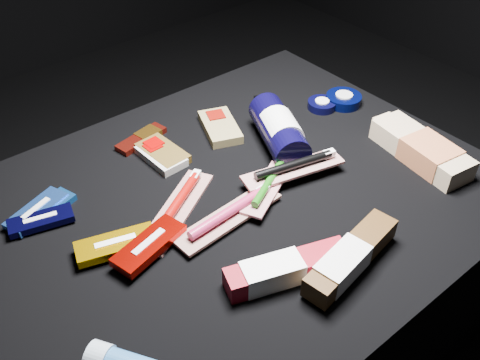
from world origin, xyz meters
TOP-DOWN VIEW (x-y plane):
  - ground at (0.00, 0.00)m, footprint 3.00×3.00m
  - cloth_table at (0.00, 0.00)m, footprint 0.98×0.78m
  - luna_bar_0 at (-0.31, 0.18)m, footprint 0.12×0.08m
  - luna_bar_1 at (-0.32, 0.19)m, footprint 0.13×0.09m
  - luna_bar_2 at (-0.33, 0.16)m, footprint 0.12×0.07m
  - luna_bar_3 at (-0.25, 0.02)m, footprint 0.14×0.09m
  - luna_bar_4 at (-0.21, -0.02)m, footprint 0.14×0.08m
  - clif_bar_0 at (-0.05, 0.19)m, footprint 0.07×0.12m
  - clif_bar_1 at (-0.05, 0.19)m, footprint 0.06×0.11m
  - clif_bar_2 at (0.11, 0.19)m, footprint 0.11×0.14m
  - power_bar at (-0.05, 0.27)m, footprint 0.12×0.06m
  - lotion_bottle at (0.17, 0.07)m, footprint 0.15×0.24m
  - cream_tin_upper at (0.35, 0.11)m, footprint 0.07×0.07m
  - cream_tin_lower at (0.40, 0.09)m, footprint 0.08×0.08m
  - bodywash_bottle at (0.36, -0.16)m, footprint 0.11×0.24m
  - toothbrush_pack_0 at (-0.12, 0.03)m, footprint 0.22×0.16m
  - toothbrush_pack_1 at (-0.06, -0.05)m, footprint 0.23×0.07m
  - toothbrush_pack_2 at (0.05, -0.03)m, footprint 0.18×0.12m
  - toothbrush_pack_3 at (0.12, -0.04)m, footprint 0.22×0.10m
  - toothpaste_carton_red at (-0.08, -0.21)m, footprint 0.21×0.11m
  - toothpaste_carton_green at (0.02, -0.26)m, footprint 0.22×0.08m

SIDE VIEW (x-z plane):
  - ground at x=0.00m, z-range 0.00..0.00m
  - cloth_table at x=0.00m, z-range 0.00..0.40m
  - luna_bar_0 at x=-0.31m, z-range 0.40..0.41m
  - power_bar at x=-0.05m, z-range 0.40..0.41m
  - clif_bar_1 at x=-0.05m, z-range 0.40..0.42m
  - toothbrush_pack_0 at x=-0.12m, z-range 0.40..0.42m
  - clif_bar_0 at x=-0.05m, z-range 0.40..0.42m
  - cream_tin_upper at x=0.35m, z-range 0.40..0.42m
  - luna_bar_1 at x=-0.32m, z-range 0.40..0.42m
  - clif_bar_2 at x=0.11m, z-range 0.40..0.42m
  - luna_bar_2 at x=-0.33m, z-range 0.40..0.42m
  - cream_tin_lower at x=0.40m, z-range 0.40..0.42m
  - luna_bar_3 at x=-0.25m, z-range 0.41..0.42m
  - toothbrush_pack_1 at x=-0.06m, z-range 0.40..0.43m
  - luna_bar_4 at x=-0.21m, z-range 0.41..0.43m
  - toothpaste_carton_red at x=-0.08m, z-range 0.40..0.44m
  - toothbrush_pack_2 at x=0.05m, z-range 0.41..0.43m
  - bodywash_bottle at x=0.36m, z-range 0.40..0.45m
  - toothpaste_carton_green at x=0.02m, z-range 0.40..0.45m
  - toothbrush_pack_3 at x=0.12m, z-range 0.42..0.44m
  - lotion_bottle at x=0.17m, z-range 0.40..0.48m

